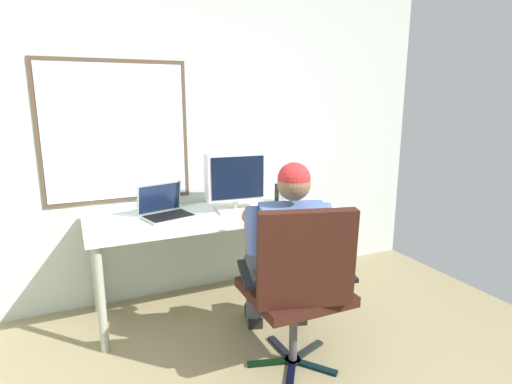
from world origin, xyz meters
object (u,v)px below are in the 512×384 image
object	(u,v)px
person_seated	(287,252)
desk_speaker	(280,193)
crt_monitor	(235,178)
office_chair	(300,281)
wine_glass	(285,198)
desk	(218,223)
laptop	(164,208)
cd_case	(311,206)

from	to	relation	value
person_seated	desk_speaker	distance (m)	0.94
person_seated	desk_speaker	xyz separation A→B (m)	(0.39, 0.84, 0.16)
crt_monitor	desk_speaker	distance (m)	0.49
office_chair	crt_monitor	world-z (taller)	crt_monitor
wine_glass	office_chair	bearing A→B (deg)	-112.37
office_chair	desk_speaker	size ratio (longest dim) A/B	7.18
desk	desk_speaker	xyz separation A→B (m)	(0.59, 0.12, 0.15)
desk_speaker	desk	bearing A→B (deg)	-168.41
desk	laptop	size ratio (longest dim) A/B	4.67
desk	person_seated	bearing A→B (deg)	-74.36
office_chair	desk	bearing A→B (deg)	97.84
desk	wine_glass	xyz separation A→B (m)	(0.47, -0.18, 0.18)
desk	cd_case	world-z (taller)	cd_case
crt_monitor	wine_glass	xyz separation A→B (m)	(0.32, -0.19, -0.15)
wine_glass	desk_speaker	bearing A→B (deg)	68.12
desk_speaker	wine_glass	bearing A→B (deg)	-111.88
desk	wine_glass	distance (m)	0.53
desk	crt_monitor	distance (m)	0.36
office_chair	wine_glass	size ratio (longest dim) A/B	6.90
person_seated	laptop	xyz separation A→B (m)	(-0.58, 0.79, 0.15)
laptop	wine_glass	distance (m)	0.88
office_chair	desk_speaker	xyz separation A→B (m)	(0.45, 1.10, 0.23)
person_seated	desk_speaker	size ratio (longest dim) A/B	8.57
desk	office_chair	world-z (taller)	office_chair
laptop	office_chair	bearing A→B (deg)	-64.02
office_chair	desk_speaker	bearing A→B (deg)	67.76
desk	cd_case	distance (m)	0.74
desk	office_chair	xyz separation A→B (m)	(0.14, -0.98, -0.08)
office_chair	person_seated	distance (m)	0.28
office_chair	desk_speaker	world-z (taller)	office_chair
cd_case	office_chair	bearing A→B (deg)	-124.78
crt_monitor	laptop	size ratio (longest dim) A/B	1.12
desk_speaker	cd_case	world-z (taller)	desk_speaker
crt_monitor	wine_glass	world-z (taller)	crt_monitor
office_chair	crt_monitor	size ratio (longest dim) A/B	2.31
laptop	cd_case	size ratio (longest dim) A/B	2.27
person_seated	desk_speaker	bearing A→B (deg)	65.29
desk	laptop	world-z (taller)	laptop
person_seated	cd_case	xyz separation A→B (m)	(0.52, 0.58, 0.10)
office_chair	cd_case	bearing A→B (deg)	55.22
laptop	cd_case	world-z (taller)	laptop
desk_speaker	person_seated	bearing A→B (deg)	-114.71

